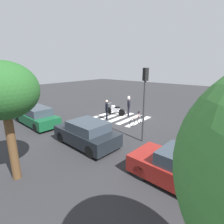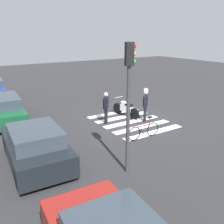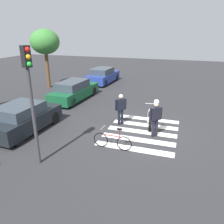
% 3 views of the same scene
% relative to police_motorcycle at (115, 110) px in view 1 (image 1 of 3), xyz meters
% --- Properties ---
extents(ground_plane, '(60.00, 60.00, 0.00)m').
position_rel_police_motorcycle_xyz_m(ground_plane, '(-0.93, 0.26, -0.46)').
color(ground_plane, '#2B2B2D').
extents(police_motorcycle, '(2.04, 0.62, 1.04)m').
position_rel_police_motorcycle_xyz_m(police_motorcycle, '(0.00, 0.00, 0.00)').
color(police_motorcycle, black).
rests_on(police_motorcycle, ground_plane).
extents(leaning_bicycle, '(0.46, 1.72, 0.99)m').
position_rel_police_motorcycle_xyz_m(leaning_bicycle, '(-2.99, 1.12, -0.09)').
color(leaning_bicycle, black).
rests_on(leaning_bicycle, ground_plane).
extents(officer_on_foot, '(0.51, 0.49, 1.68)m').
position_rel_police_motorcycle_xyz_m(officer_on_foot, '(-0.34, 1.54, 0.50)').
color(officer_on_foot, black).
rests_on(officer_on_foot, ground_plane).
extents(officer_by_motorcycle, '(0.49, 0.53, 1.84)m').
position_rel_police_motorcycle_xyz_m(officer_by_motorcycle, '(-1.22, -0.41, 0.61)').
color(officer_by_motorcycle, black).
rests_on(officer_by_motorcycle, ground_plane).
extents(crosswalk_stripes, '(4.05, 3.46, 0.01)m').
position_rel_police_motorcycle_xyz_m(crosswalk_stripes, '(-0.93, 0.26, -0.45)').
color(crosswalk_stripes, silver).
rests_on(crosswalk_stripes, ground_plane).
extents(car_maroon_wagon, '(4.30, 2.05, 1.38)m').
position_rel_police_motorcycle_xyz_m(car_maroon_wagon, '(-8.24, 5.97, 0.20)').
color(car_maroon_wagon, black).
rests_on(car_maroon_wagon, ground_plane).
extents(car_black_suv, '(4.03, 2.09, 1.43)m').
position_rel_police_motorcycle_xyz_m(car_black_suv, '(-2.68, 5.91, 0.23)').
color(car_black_suv, black).
rests_on(car_black_suv, ground_plane).
extents(car_green_compact, '(4.72, 1.92, 1.41)m').
position_rel_police_motorcycle_xyz_m(car_green_compact, '(2.98, 6.01, 0.21)').
color(car_green_compact, black).
rests_on(car_green_compact, ground_plane).
extents(car_blue_hatchback, '(4.31, 2.07, 1.43)m').
position_rel_police_motorcycle_xyz_m(car_blue_hatchback, '(8.78, 5.98, 0.22)').
color(car_blue_hatchback, black).
rests_on(car_blue_hatchback, ground_plane).
extents(traffic_light_pole, '(0.31, 0.36, 4.35)m').
position_rel_police_motorcycle_xyz_m(traffic_light_pole, '(-4.92, 3.43, 2.45)').
color(traffic_light_pole, '#38383D').
rests_on(traffic_light_pole, ground_plane).
extents(street_tree_mid, '(2.50, 2.50, 4.69)m').
position_rel_police_motorcycle_xyz_m(street_tree_mid, '(-2.77, 9.88, 3.12)').
color(street_tree_mid, brown).
rests_on(street_tree_mid, ground_plane).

